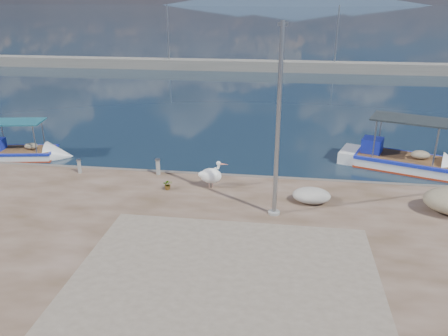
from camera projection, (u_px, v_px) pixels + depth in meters
The scene contains 11 objects.
ground at pixel (209, 239), 15.86m from camera, with size 1400.00×1400.00×0.00m, color #162635.
quay_patch at pixel (225, 278), 12.78m from camera, with size 9.00×7.00×0.01m, color gray.
breakwater at pixel (266, 66), 52.56m from camera, with size 120.00×2.20×7.50m.
boat_left at pixel (21, 154), 23.88m from camera, with size 5.22×2.47×2.41m.
boat_right at pixel (401, 163), 22.44m from camera, with size 6.70×4.12×3.06m.
pelican at pixel (211, 175), 18.73m from camera, with size 1.27×0.69×1.22m.
lamp_post at pixel (278, 130), 15.45m from camera, with size 0.44×0.96×7.00m.
bollard_near at pixel (158, 166), 20.20m from camera, with size 0.25×0.25×0.76m.
bollard_far at pixel (79, 166), 20.40m from camera, with size 0.22×0.22×0.67m.
potted_plant at pixel (168, 185), 18.66m from camera, with size 0.41×0.35×0.45m, color #33722D.
net_pile_d at pixel (311, 195), 17.49m from camera, with size 1.52×1.14×0.57m, color #B5AFA7.
Camera 1 is at (2.48, -13.64, 8.14)m, focal length 35.00 mm.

